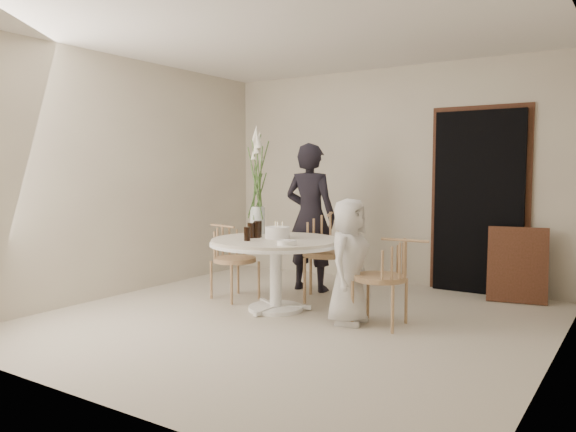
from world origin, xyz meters
The scene contains 18 objects.
ground centered at (0.00, 0.00, 0.00)m, with size 4.50×4.50×0.00m, color beige.
room_shell centered at (0.00, 0.00, 1.62)m, with size 4.50×4.50×4.50m.
doorway centered at (1.15, 2.19, 1.05)m, with size 1.00×0.10×2.10m, color black.
door_trim centered at (1.15, 2.23, 1.11)m, with size 1.12×0.03×2.22m, color brown.
table centered at (-0.35, 0.25, 0.62)m, with size 1.33×1.33×0.73m.
picture_frame centered at (1.64, 1.95, 0.41)m, with size 0.61×0.04×0.82m, color brown.
chair_far centered at (-0.18, 1.06, 0.62)m, with size 0.66×0.68×0.95m.
chair_right centered at (0.89, 0.30, 0.53)m, with size 0.51×0.48×0.82m.
chair_left centered at (-1.12, 0.44, 0.53)m, with size 0.55×0.52×0.81m.
girl centered at (-0.55, 1.27, 0.87)m, with size 0.63×0.42×1.74m, color black.
boy centered at (0.50, 0.20, 0.58)m, with size 0.57×0.37×1.16m, color silver.
birthday_cake centered at (-0.35, 0.28, 0.79)m, with size 0.25×0.25×0.17m.
cola_tumbler_a centered at (-0.57, 0.22, 0.81)m, with size 0.08×0.08×0.16m, color black.
cola_tumbler_b centered at (-0.50, -0.03, 0.80)m, with size 0.06×0.06×0.14m, color black.
cola_tumbler_c centered at (-0.60, 0.17, 0.81)m, with size 0.07×0.07×0.16m, color black.
cola_tumbler_d centered at (-0.59, 0.27, 0.82)m, with size 0.08×0.08×0.17m, color black.
plate_stack centered at (0.00, -0.09, 0.75)m, with size 0.18×0.18×0.05m, color white.
flower_vase centered at (-0.77, 0.52, 1.29)m, with size 0.16×0.16×1.18m.
Camera 1 is at (2.82, -4.40, 1.42)m, focal length 35.00 mm.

